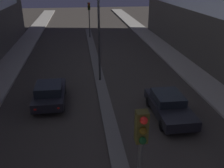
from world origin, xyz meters
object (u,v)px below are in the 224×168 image
(car_left_lane, at_px, (50,93))
(car_right_lane, at_px, (169,106))
(traffic_light_mid, at_px, (89,12))
(traffic_light_near, at_px, (141,150))
(street_lamp, at_px, (99,13))

(car_left_lane, bearing_deg, car_right_lane, -20.34)
(traffic_light_mid, relative_size, car_right_lane, 1.01)
(traffic_light_near, distance_m, car_left_lane, 10.55)
(traffic_light_near, bearing_deg, car_left_lane, 110.13)
(traffic_light_mid, height_order, street_lamp, street_lamp)
(street_lamp, bearing_deg, car_right_lane, -58.70)
(car_left_lane, height_order, car_right_lane, car_left_lane)
(car_left_lane, bearing_deg, traffic_light_mid, 78.88)
(traffic_light_mid, distance_m, street_lamp, 14.83)
(street_lamp, bearing_deg, car_left_lane, -137.92)
(street_lamp, xyz_separation_m, car_left_lane, (-3.52, -3.18, -4.47))
(traffic_light_near, height_order, car_right_lane, traffic_light_near)
(street_lamp, relative_size, car_right_lane, 1.75)
(traffic_light_mid, distance_m, car_left_lane, 18.42)
(car_left_lane, relative_size, car_right_lane, 0.92)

